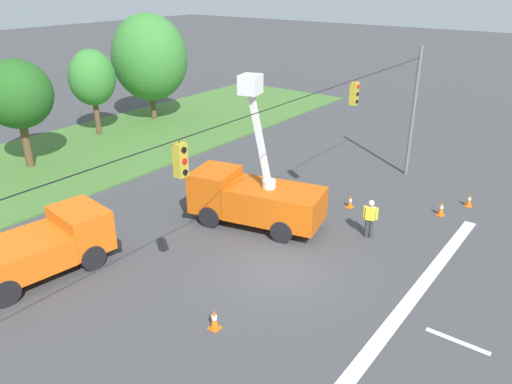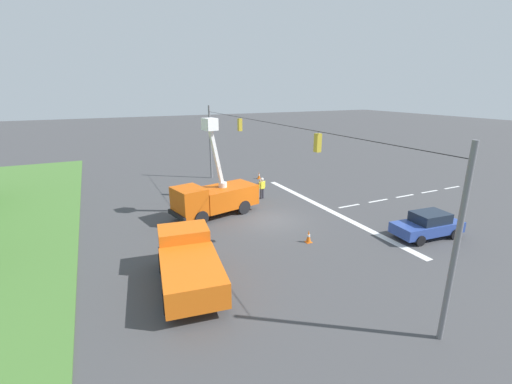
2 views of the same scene
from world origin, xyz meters
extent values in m
plane|color=#424244|center=(0.00, 0.00, 0.00)|extent=(200.00, 200.00, 0.00)
cube|color=silver|center=(0.00, -4.82, 0.00)|extent=(17.60, 0.50, 0.01)
cube|color=silver|center=(0.00, -6.82, 0.00)|extent=(0.20, 2.00, 0.01)
cube|color=silver|center=(0.00, -9.82, 0.00)|extent=(0.20, 2.00, 0.01)
cube|color=silver|center=(0.00, -12.82, 0.00)|extent=(0.20, 2.00, 0.01)
cube|color=silver|center=(0.00, -15.82, 0.00)|extent=(0.20, 2.00, 0.01)
cube|color=silver|center=(0.00, -18.82, 0.00)|extent=(0.20, 2.00, 0.01)
cylinder|color=slate|center=(-13.00, 0.00, 3.60)|extent=(0.20, 0.20, 7.20)
cylinder|color=slate|center=(13.00, 0.00, 3.60)|extent=(0.20, 0.20, 7.20)
cylinder|color=black|center=(0.00, 0.00, 6.60)|extent=(26.00, 0.03, 0.03)
cylinder|color=black|center=(-4.93, 0.00, 6.55)|extent=(0.02, 0.02, 0.10)
cube|color=gold|center=(-4.93, 0.00, 6.02)|extent=(0.32, 0.28, 0.96)
cylinder|color=black|center=(-4.93, -0.16, 6.34)|extent=(0.16, 0.05, 0.16)
cylinder|color=red|center=(-4.93, -0.16, 6.02)|extent=(0.16, 0.05, 0.16)
cylinder|color=black|center=(-4.93, -0.16, 5.70)|extent=(0.16, 0.05, 0.16)
cylinder|color=black|center=(5.39, 0.00, 6.55)|extent=(0.02, 0.02, 0.10)
cube|color=gold|center=(5.39, 0.00, 6.02)|extent=(0.32, 0.28, 0.96)
cylinder|color=red|center=(5.39, -0.16, 6.34)|extent=(0.16, 0.05, 0.16)
cylinder|color=black|center=(5.39, -0.16, 6.02)|extent=(0.16, 0.05, 0.16)
cylinder|color=black|center=(5.39, -0.16, 5.70)|extent=(0.16, 0.05, 0.16)
cube|color=#D6560F|center=(2.85, 2.20, 1.23)|extent=(3.24, 4.64, 1.45)
cube|color=#D6560F|center=(2.16, 5.13, 1.44)|extent=(2.60, 2.27, 1.87)
cube|color=#1E2838|center=(2.01, 5.75, 1.76)|extent=(1.96, 0.55, 0.84)
cube|color=black|center=(1.93, 6.09, 0.65)|extent=(2.31, 0.69, 0.30)
cylinder|color=black|center=(1.16, 4.65, 0.50)|extent=(0.50, 1.04, 1.00)
cylinder|color=black|center=(3.26, 5.14, 0.50)|extent=(0.50, 1.04, 1.00)
cylinder|color=black|center=(1.97, 1.22, 0.50)|extent=(0.50, 1.04, 1.00)
cylinder|color=black|center=(4.07, 1.72, 0.50)|extent=(0.50, 1.04, 1.00)
cylinder|color=silver|center=(2.78, 2.49, 2.13)|extent=(0.60, 0.60, 0.36)
cube|color=white|center=(2.68, 2.93, 4.08)|extent=(0.49, 1.15, 4.30)
cube|color=white|center=(2.57, 3.36, 6.45)|extent=(1.06, 0.98, 0.80)
cube|color=orange|center=(-6.66, 7.40, 1.05)|extent=(4.26, 3.01, 1.10)
cube|color=orange|center=(-3.86, 7.02, 1.32)|extent=(2.00, 2.60, 1.65)
cube|color=#1E2838|center=(-3.27, 6.94, 1.61)|extent=(0.38, 2.12, 0.74)
cube|color=black|center=(-2.94, 6.90, 0.65)|extent=(0.49, 2.50, 0.30)
cylinder|color=black|center=(-3.93, 8.19, 0.50)|extent=(1.03, 0.41, 1.00)
cylinder|color=black|center=(-4.24, 5.91, 0.50)|extent=(1.03, 0.41, 1.00)
cylinder|color=black|center=(-7.21, 8.63, 0.50)|extent=(1.03, 0.41, 1.00)
cylinder|color=black|center=(-7.52, 6.36, 0.50)|extent=(1.03, 0.41, 1.00)
cube|color=#2D4799|center=(-6.57, -7.21, 0.64)|extent=(2.13, 4.44, 0.64)
cube|color=#192333|center=(-6.58, -7.36, 1.26)|extent=(1.67, 2.19, 0.60)
cylinder|color=black|center=(-7.31, -5.80, 0.32)|extent=(0.26, 0.66, 0.64)
cylinder|color=black|center=(-5.59, -5.95, 0.32)|extent=(0.26, 0.66, 0.64)
cylinder|color=black|center=(-7.54, -8.46, 0.32)|extent=(0.26, 0.66, 0.64)
cylinder|color=black|center=(-5.83, -8.61, 0.32)|extent=(0.26, 0.66, 0.64)
cylinder|color=#383842|center=(4.61, -1.49, 0.42)|extent=(0.18, 0.18, 0.85)
cylinder|color=#383842|center=(4.66, -1.68, 0.42)|extent=(0.18, 0.18, 0.85)
cube|color=yellow|center=(4.64, -1.58, 1.15)|extent=(0.33, 0.45, 0.60)
cube|color=silver|center=(4.64, -1.58, 1.15)|extent=(0.18, 0.43, 0.62)
cylinder|color=yellow|center=(4.57, -1.32, 1.18)|extent=(0.11, 0.11, 0.55)
cylinder|color=yellow|center=(4.70, -1.84, 1.18)|extent=(0.11, 0.11, 0.55)
sphere|color=tan|center=(4.64, -1.58, 1.58)|extent=(0.22, 0.22, 0.22)
sphere|color=white|center=(4.64, -1.58, 1.64)|extent=(0.26, 0.26, 0.26)
cube|color=orange|center=(8.73, -3.42, 0.01)|extent=(0.36, 0.36, 0.03)
cone|color=orange|center=(8.73, -3.42, 0.39)|extent=(0.28, 0.28, 0.71)
cylinder|color=white|center=(8.73, -3.42, 0.42)|extent=(0.18, 0.18, 0.13)
cube|color=orange|center=(10.58, -4.20, 0.01)|extent=(0.36, 0.36, 0.03)
cone|color=orange|center=(10.58, -4.20, 0.37)|extent=(0.27, 0.27, 0.68)
cylinder|color=white|center=(10.58, -4.20, 0.41)|extent=(0.17, 0.17, 0.12)
cube|color=orange|center=(-4.13, -0.27, 0.01)|extent=(0.36, 0.36, 0.03)
cone|color=orange|center=(-4.13, -0.27, 0.40)|extent=(0.29, 0.29, 0.73)
cylinder|color=white|center=(-4.13, -0.27, 0.43)|extent=(0.18, 0.18, 0.13)
cube|color=orange|center=(6.92, 0.49, 0.01)|extent=(0.36, 0.36, 0.03)
cone|color=orange|center=(6.92, 0.49, 0.35)|extent=(0.25, 0.25, 0.64)
cylinder|color=white|center=(6.92, 0.49, 0.38)|extent=(0.16, 0.16, 0.11)
camera|label=1|loc=(-13.85, -9.25, 10.60)|focal=35.00mm
camera|label=2|loc=(-19.48, 10.50, 8.68)|focal=24.00mm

